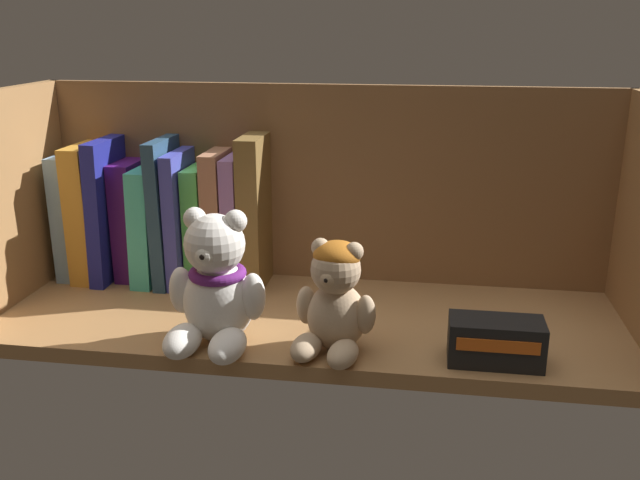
% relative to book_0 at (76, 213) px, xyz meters
% --- Properties ---
extents(shelf_board, '(0.83, 0.29, 0.02)m').
position_rel_book_0_xyz_m(shelf_board, '(0.39, -0.12, -0.11)').
color(shelf_board, '#9E7042').
rests_on(shelf_board, ground).
extents(shelf_back_panel, '(0.85, 0.01, 0.31)m').
position_rel_book_0_xyz_m(shelf_back_panel, '(0.39, 0.04, 0.04)').
color(shelf_back_panel, brown).
rests_on(shelf_back_panel, ground).
extents(shelf_side_panel_left, '(0.02, 0.32, 0.31)m').
position_rel_book_0_xyz_m(shelf_side_panel_left, '(-0.04, -0.12, 0.04)').
color(shelf_side_panel_left, '#9E7042').
rests_on(shelf_side_panel_left, ground).
extents(book_0, '(0.02, 0.12, 0.19)m').
position_rel_book_0_xyz_m(book_0, '(0.00, 0.00, 0.00)').
color(book_0, '#7CA6CD').
rests_on(book_0, shelf_board).
extents(book_1, '(0.03, 0.14, 0.21)m').
position_rel_book_0_xyz_m(book_1, '(0.03, 0.00, 0.01)').
color(book_1, gold).
rests_on(book_1, shelf_board).
extents(book_2, '(0.03, 0.15, 0.22)m').
position_rel_book_0_xyz_m(book_2, '(0.06, 0.00, 0.01)').
color(book_2, navy).
rests_on(book_2, shelf_board).
extents(book_3, '(0.03, 0.10, 0.18)m').
position_rel_book_0_xyz_m(book_3, '(0.09, 0.00, -0.00)').
color(book_3, '#44115B').
rests_on(book_3, shelf_board).
extents(book_4, '(0.03, 0.14, 0.18)m').
position_rel_book_0_xyz_m(book_4, '(0.13, 0.00, -0.01)').
color(book_4, '#42BDAF').
rests_on(book_4, shelf_board).
extents(book_5, '(0.02, 0.15, 0.22)m').
position_rel_book_0_xyz_m(book_5, '(0.16, 0.00, 0.01)').
color(book_5, navy).
rests_on(book_5, shelf_board).
extents(book_6, '(0.02, 0.14, 0.20)m').
position_rel_book_0_xyz_m(book_6, '(0.18, 0.00, 0.00)').
color(book_6, '#4044B2').
rests_on(book_6, shelf_board).
extents(book_7, '(0.03, 0.11, 0.18)m').
position_rel_book_0_xyz_m(book_7, '(0.20, 0.00, -0.01)').
color(book_7, '#5ACE57').
rests_on(book_7, shelf_board).
extents(book_8, '(0.03, 0.11, 0.20)m').
position_rel_book_0_xyz_m(book_8, '(0.23, 0.00, 0.01)').
color(book_8, '#AC7353').
rests_on(book_8, shelf_board).
extents(book_9, '(0.02, 0.11, 0.19)m').
position_rel_book_0_xyz_m(book_9, '(0.26, 0.00, 0.00)').
color(book_9, '#9D6FB2').
rests_on(book_9, shelf_board).
extents(book_10, '(0.03, 0.12, 0.22)m').
position_rel_book_0_xyz_m(book_10, '(0.29, 0.00, 0.02)').
color(book_10, brown).
rests_on(book_10, shelf_board).
extents(teddy_bear_larger, '(0.12, 0.13, 0.17)m').
position_rel_book_0_xyz_m(teddy_bear_larger, '(0.29, -0.22, -0.02)').
color(teddy_bear_larger, white).
rests_on(teddy_bear_larger, shelf_board).
extents(teddy_bear_smaller, '(0.10, 0.11, 0.14)m').
position_rel_book_0_xyz_m(teddy_bear_smaller, '(0.43, -0.21, -0.03)').
color(teddy_bear_smaller, tan).
rests_on(teddy_bear_smaller, shelf_board).
extents(small_product_box, '(0.11, 0.05, 0.05)m').
position_rel_book_0_xyz_m(small_product_box, '(0.62, -0.22, -0.07)').
color(small_product_box, black).
rests_on(small_product_box, shelf_board).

